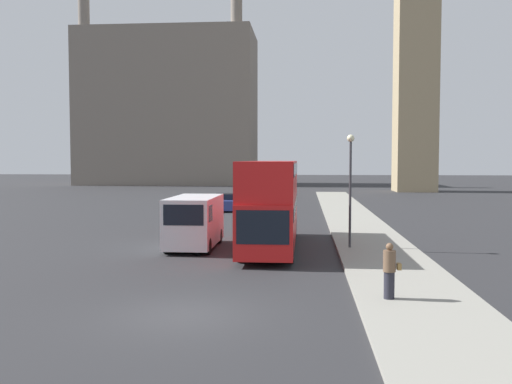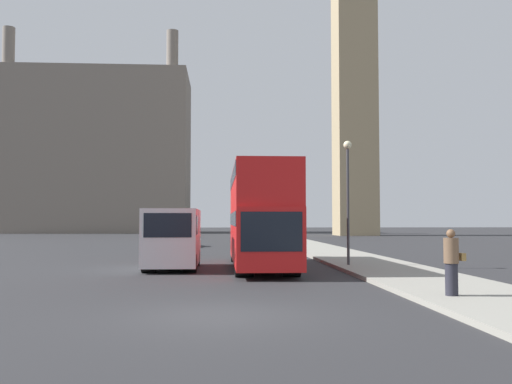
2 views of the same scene
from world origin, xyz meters
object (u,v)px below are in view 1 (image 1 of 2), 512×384
Objects in this scene: pedestrian at (390,271)px; parked_sedan at (225,203)px; street_lamp at (350,173)px; red_double_decker_bus at (271,200)px; white_van at (194,221)px.

parked_sedan is (-9.42, 31.21, -0.33)m from pedestrian.
street_lamp is 1.26× the size of parked_sedan.
street_lamp is (-0.39, 10.26, 2.76)m from pedestrian.
red_double_decker_bus is at bearing -75.97° from parked_sedan.
street_lamp is (7.66, 0.03, 2.39)m from white_van.
street_lamp is at bearing 0.19° from white_van.
red_double_decker_bus is 21.36m from parked_sedan.
pedestrian is 0.31× the size of street_lamp.
pedestrian is at bearing -87.80° from street_lamp.
pedestrian is at bearing -51.80° from white_van.
red_double_decker_bus is 2.57× the size of parked_sedan.
red_double_decker_bus is at bearing 4.84° from white_van.
street_lamp reaches higher than pedestrian.
white_van is at bearing 128.20° from pedestrian.
parked_sedan is at bearing 93.73° from white_van.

